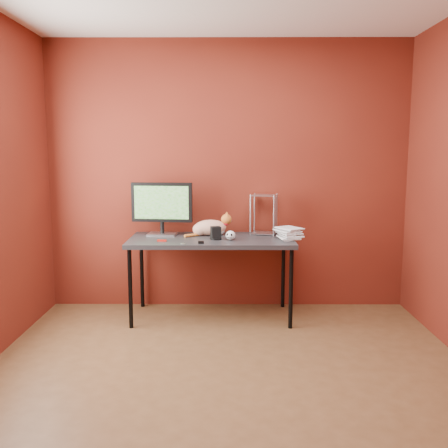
{
  "coord_description": "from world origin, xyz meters",
  "views": [
    {
      "loc": [
        -0.01,
        -3.14,
        1.56
      ],
      "look_at": [
        -0.03,
        1.15,
        0.91
      ],
      "focal_mm": 40.0,
      "sensor_mm": 36.0,
      "label": 1
    }
  ],
  "objects_px": {
    "skull_mug": "(231,235)",
    "speaker": "(216,233)",
    "cat": "(210,227)",
    "desk": "(211,243)",
    "book_stack": "(282,175)",
    "monitor": "(162,206)"
  },
  "relations": [
    {
      "from": "skull_mug",
      "to": "speaker",
      "type": "relative_size",
      "value": 0.78
    },
    {
      "from": "book_stack",
      "to": "cat",
      "type": "bearing_deg",
      "value": 162.24
    },
    {
      "from": "desk",
      "to": "monitor",
      "type": "xyz_separation_m",
      "value": [
        -0.47,
        0.15,
        0.33
      ]
    },
    {
      "from": "desk",
      "to": "speaker",
      "type": "distance_m",
      "value": 0.13
    },
    {
      "from": "desk",
      "to": "skull_mug",
      "type": "height_order",
      "value": "skull_mug"
    },
    {
      "from": "desk",
      "to": "book_stack",
      "type": "bearing_deg",
      "value": -4.45
    },
    {
      "from": "speaker",
      "to": "book_stack",
      "type": "relative_size",
      "value": 0.1
    },
    {
      "from": "desk",
      "to": "speaker",
      "type": "relative_size",
      "value": 12.75
    },
    {
      "from": "monitor",
      "to": "book_stack",
      "type": "relative_size",
      "value": 0.5
    },
    {
      "from": "skull_mug",
      "to": "speaker",
      "type": "bearing_deg",
      "value": -177.14
    },
    {
      "from": "monitor",
      "to": "cat",
      "type": "bearing_deg",
      "value": 7.04
    },
    {
      "from": "desk",
      "to": "monitor",
      "type": "distance_m",
      "value": 0.59
    },
    {
      "from": "speaker",
      "to": "desk",
      "type": "bearing_deg",
      "value": 105.26
    },
    {
      "from": "monitor",
      "to": "book_stack",
      "type": "xyz_separation_m",
      "value": [
        1.1,
        -0.2,
        0.3
      ]
    },
    {
      "from": "cat",
      "to": "speaker",
      "type": "bearing_deg",
      "value": -87.02
    },
    {
      "from": "cat",
      "to": "skull_mug",
      "type": "relative_size",
      "value": 4.85
    },
    {
      "from": "skull_mug",
      "to": "book_stack",
      "type": "distance_m",
      "value": 0.71
    },
    {
      "from": "speaker",
      "to": "book_stack",
      "type": "bearing_deg",
      "value": -14.21
    },
    {
      "from": "speaker",
      "to": "monitor",
      "type": "bearing_deg",
      "value": 140.94
    },
    {
      "from": "desk",
      "to": "speaker",
      "type": "xyz_separation_m",
      "value": [
        0.04,
        -0.07,
        0.1
      ]
    },
    {
      "from": "desk",
      "to": "cat",
      "type": "xyz_separation_m",
      "value": [
        -0.01,
        0.16,
        0.13
      ]
    },
    {
      "from": "speaker",
      "to": "book_stack",
      "type": "xyz_separation_m",
      "value": [
        0.59,
        0.02,
        0.53
      ]
    }
  ]
}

